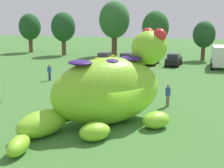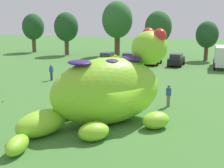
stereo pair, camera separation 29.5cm
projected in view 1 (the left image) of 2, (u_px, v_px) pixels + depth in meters
ground_plane at (122, 128)px, 19.37m from camera, size 160.00×160.00×0.00m
giant_inflatable_creature at (108, 90)px, 19.88m from camera, size 8.79×11.09×6.06m
car_yellow at (105, 58)px, 44.73m from camera, size 2.02×4.14×1.72m
car_red at (127, 59)px, 44.04m from camera, size 2.22×4.24×1.72m
car_orange at (151, 59)px, 44.39m from camera, size 2.12×4.19×1.72m
car_black at (174, 60)px, 43.29m from camera, size 2.24×4.25×1.72m
box_truck at (220, 56)px, 41.56m from camera, size 2.38×6.41×2.95m
tree_far_left at (30, 27)px, 58.36m from camera, size 4.07×4.07×7.23m
tree_left at (63, 27)px, 54.00m from camera, size 4.20×4.20×7.45m
tree_mid_left at (114, 20)px, 53.26m from camera, size 5.24×5.24×9.31m
tree_centre_left at (155, 28)px, 49.91m from camera, size 4.29×4.29×7.62m
tree_centre at (204, 35)px, 47.87m from camera, size 3.41×3.41×6.06m
spectator_near_inflatable at (117, 67)px, 37.17m from camera, size 0.38×0.26×1.71m
spectator_mid_field at (168, 96)px, 23.84m from camera, size 0.38×0.26×1.71m
spectator_by_cars at (49, 73)px, 33.42m from camera, size 0.38×0.26×1.71m
spectator_wandering at (108, 73)px, 33.46m from camera, size 0.38×0.26×1.71m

